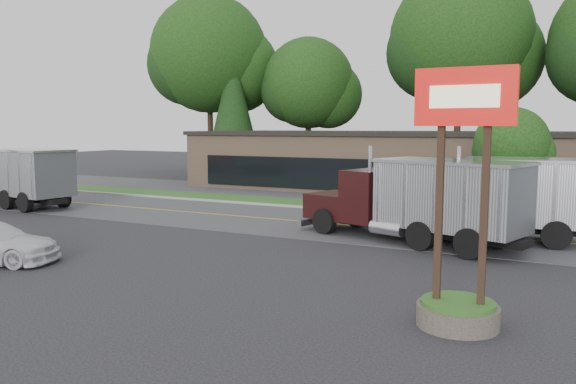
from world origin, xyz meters
name	(u,v)px	position (x,y,z in m)	size (l,w,h in m)	color
ground	(168,257)	(0.00, 0.00, 0.00)	(140.00, 140.00, 0.00)	#39393F
road	(282,220)	(0.00, 9.00, 0.00)	(60.00, 8.00, 0.02)	#5D5D62
center_line	(282,220)	(0.00, 9.00, 0.00)	(60.00, 0.12, 0.01)	gold
curb	(316,209)	(0.00, 13.20, 0.00)	(60.00, 0.30, 0.12)	#9E9E99
grass_verge	(328,205)	(0.00, 15.00, 0.00)	(60.00, 3.40, 0.03)	#275E20
far_parking	(357,196)	(0.00, 20.00, 0.00)	(60.00, 7.00, 0.02)	#5D5D62
strip_mall	(410,162)	(2.00, 26.00, 2.00)	(32.00, 12.00, 4.00)	#A07C62
bilo_sign	(460,241)	(10.50, -2.50, 2.02)	(2.20, 1.90, 5.95)	#6B6054
tree_far_a	(212,60)	(-19.81, 32.15, 11.29)	(12.40, 11.67, 17.68)	#382619
tree_far_b	(310,88)	(-9.86, 34.11, 8.38)	(9.20, 8.66, 13.13)	#382619
tree_far_c	(463,46)	(4.19, 34.15, 11.39)	(12.51, 11.78, 17.85)	#382619
evergreen_left	(233,106)	(-16.00, 30.00, 6.59)	(5.28, 5.28, 11.99)	#382619
tree_verge	(512,148)	(10.06, 15.05, 3.58)	(3.95, 3.72, 5.64)	#382619
dump_truck_red	(19,176)	(-15.96, 6.46, 1.81)	(9.17, 3.85, 3.36)	black
dump_truck_blue	(496,197)	(10.06, 8.49, 1.80)	(7.97, 3.33, 3.36)	black
dump_truck_maroon	(421,199)	(7.48, 6.42, 1.81)	(9.69, 5.21, 3.36)	black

